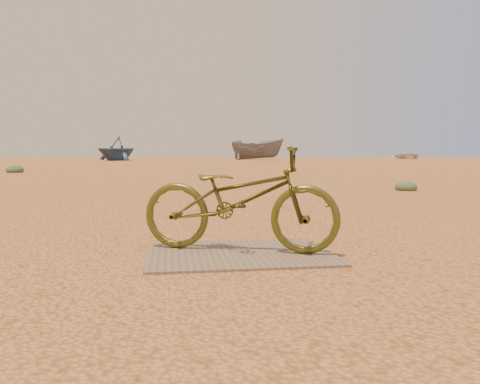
{
  "coord_description": "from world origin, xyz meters",
  "views": [
    {
      "loc": [
        -1.17,
        -3.98,
        0.93
      ],
      "look_at": [
        -0.58,
        0.08,
        0.56
      ],
      "focal_mm": 35.0,
      "sensor_mm": 36.0,
      "label": 1
    }
  ],
  "objects": [
    {
      "name": "ground",
      "position": [
        0.0,
        0.0,
        0.0
      ],
      "size": [
        120.0,
        120.0,
        0.0
      ],
      "primitive_type": "plane",
      "color": "#E58E51",
      "rests_on": "ground"
    },
    {
      "name": "plywood_board",
      "position": [
        -0.58,
        0.08,
        0.01
      ],
      "size": [
        1.63,
        1.15,
        0.02
      ],
      "primitive_type": "cube",
      "color": "#79634E",
      "rests_on": "ground"
    },
    {
      "name": "bicycle",
      "position": [
        -0.58,
        0.17,
        0.49
      ],
      "size": [
        1.9,
        1.21,
        0.94
      ],
      "primitive_type": "imported",
      "rotation": [
        0.0,
        0.0,
        1.22
      ],
      "color": "#4E4F1B",
      "rests_on": "plywood_board"
    },
    {
      "name": "boat_far_left",
      "position": [
        -6.3,
        41.31,
        1.14
      ],
      "size": [
        5.67,
        5.72,
        2.28
      ],
      "primitive_type": "imported",
      "rotation": [
        0.0,
        0.0,
        -0.73
      ],
      "color": "#365276",
      "rests_on": "ground"
    },
    {
      "name": "boat_mid_right",
      "position": [
        7.45,
        43.06,
        1.05
      ],
      "size": [
        5.81,
        4.15,
        2.11
      ],
      "primitive_type": "imported",
      "rotation": [
        0.0,
        0.0,
        1.14
      ],
      "color": "slate",
      "rests_on": "ground"
    },
    {
      "name": "boat_far_right",
      "position": [
        25.33,
        45.86,
        0.43
      ],
      "size": [
        3.02,
        4.2,
        0.86
      ],
      "primitive_type": "imported",
      "rotation": [
        0.0,
        0.0,
        0.01
      ],
      "color": "beige",
      "rests_on": "ground"
    },
    {
      "name": "kale_b",
      "position": [
        4.26,
        6.26,
        0.0
      ],
      "size": [
        0.51,
        0.51,
        0.28
      ],
      "primitive_type": "ellipsoid",
      "color": "#566B4A",
      "rests_on": "ground"
    },
    {
      "name": "kale_c",
      "position": [
        -7.8,
        17.1,
        0.0
      ],
      "size": [
        0.72,
        0.72,
        0.4
      ],
      "primitive_type": "ellipsoid",
      "color": "#566B4A",
      "rests_on": "ground"
    }
  ]
}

